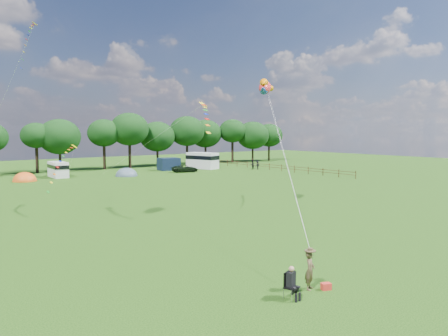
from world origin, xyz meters
TOP-DOWN VIEW (x-y plane):
  - ground_plane at (0.00, 0.00)m, footprint 180.00×180.00m
  - tree_line at (5.30, 54.99)m, footprint 102.98×10.98m
  - fence at (32.00, 34.50)m, footprint 0.12×33.12m
  - car_d at (18.02, 41.91)m, footprint 4.89×3.34m
  - campervan_c at (-1.33, 46.95)m, footprint 2.23×4.82m
  - campervan_d at (24.30, 45.72)m, footprint 4.03×6.47m
  - tent_orange at (-6.64, 44.47)m, footprint 3.23×3.54m
  - tent_greyblue at (7.50, 42.14)m, footprint 3.38×3.71m
  - awning_navy at (17.73, 46.70)m, footprint 3.83×3.28m
  - kite_flyer at (-7.07, -7.31)m, footprint 0.75×0.66m
  - camp_chair at (-8.53, -7.52)m, footprint 0.70×0.71m
  - kite_bag at (-6.53, -7.79)m, footprint 0.50×0.42m
  - fish_kite at (4.89, 8.47)m, footprint 2.98×2.71m
  - streamer_kite_a at (-9.42, 28.43)m, footprint 3.21×5.59m
  - streamer_kite_b at (-9.20, 19.29)m, footprint 4.18×4.67m
  - streamer_kite_c at (0.19, 10.90)m, footprint 3.26×4.96m
  - walker_a at (30.62, 39.04)m, footprint 0.81×0.51m
  - walker_b at (31.02, 38.07)m, footprint 1.10×0.66m

SIDE VIEW (x-z plane):
  - ground_plane at x=0.00m, z-range 0.00..0.00m
  - tent_orange at x=-6.64m, z-range -1.24..1.28m
  - tent_greyblue at x=7.50m, z-range -1.24..1.28m
  - kite_bag at x=-6.53m, z-range 0.00..0.30m
  - car_d at x=18.02m, z-range 0.00..1.22m
  - fence at x=32.00m, z-range 0.10..1.30m
  - walker_b at x=31.02m, z-range 0.00..1.59m
  - walker_a at x=30.62m, z-range 0.00..1.66m
  - camp_chair at x=-8.53m, z-range 0.14..1.55m
  - kite_flyer at x=-7.07m, z-range 0.00..1.73m
  - awning_navy at x=17.73m, z-range 0.00..2.16m
  - campervan_c at x=-1.33m, z-range 0.09..2.40m
  - campervan_d at x=24.30m, z-range 0.11..3.06m
  - streamer_kite_b at x=-9.20m, z-range 2.57..6.36m
  - tree_line at x=5.30m, z-range 1.21..11.48m
  - streamer_kite_c at x=0.19m, z-range 7.24..10.08m
  - fish_kite at x=4.89m, z-range 9.97..11.68m
  - streamer_kite_a at x=-9.42m, z-range 13.76..19.51m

